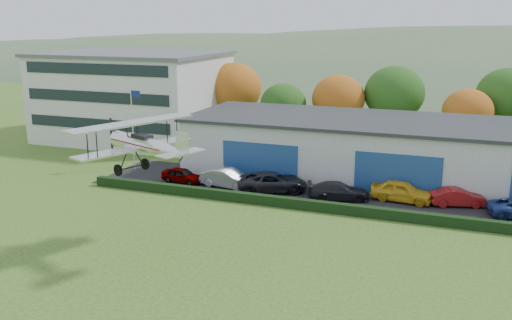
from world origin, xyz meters
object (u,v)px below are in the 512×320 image
(car_3, at_px, (338,191))
(car_5, at_px, (458,197))
(biplane, at_px, (143,143))
(flagpole, at_px, (133,121))
(car_4, at_px, (402,191))
(hangar, at_px, (406,150))
(car_2, at_px, (272,182))
(car_0, at_px, (182,175))
(office_block, at_px, (134,96))
(car_1, at_px, (228,178))

(car_3, bearing_deg, car_5, -98.16)
(car_3, relative_size, biplane, 0.58)
(flagpole, xyz_separation_m, car_4, (25.46, -1.25, -3.90))
(car_5, bearing_deg, car_4, 78.59)
(car_4, bearing_deg, car_3, 111.73)
(hangar, xyz_separation_m, car_2, (-9.99, -8.39, -1.78))
(flagpole, xyz_separation_m, car_0, (6.47, -2.60, -4.07))
(hangar, bearing_deg, car_5, -55.10)
(office_block, bearing_deg, car_0, -46.93)
(car_1, bearing_deg, biplane, -167.42)
(office_block, relative_size, car_1, 4.11)
(car_3, distance_m, biplane, 18.09)
(car_4, bearing_deg, car_0, 100.51)
(car_4, relative_size, car_5, 1.16)
(office_block, relative_size, flagpole, 2.57)
(car_0, distance_m, biplane, 16.54)
(car_3, xyz_separation_m, car_4, (4.87, 1.33, 0.12))
(office_block, xyz_separation_m, car_0, (14.59, -15.60, -4.50))
(office_block, bearing_deg, hangar, -12.01)
(flagpole, relative_size, biplane, 0.94)
(flagpole, xyz_separation_m, car_3, (20.60, -2.58, -4.02))
(car_4, bearing_deg, flagpole, 93.63)
(car_2, height_order, car_4, car_4)
(flagpole, relative_size, car_0, 2.06)
(car_4, height_order, biplane, biplane)
(office_block, relative_size, car_2, 3.44)
(car_3, xyz_separation_m, biplane, (-8.97, -14.42, 6.23))
(car_0, xyz_separation_m, car_1, (4.46, -0.03, 0.16))
(car_2, bearing_deg, hangar, -74.84)
(biplane, bearing_deg, car_2, 99.56)
(office_block, height_order, car_2, office_block)
(office_block, xyz_separation_m, biplane, (19.74, -30.00, 1.78))
(car_1, distance_m, biplane, 15.64)
(car_2, relative_size, car_4, 1.22)
(car_3, bearing_deg, car_2, 69.83)
(hangar, relative_size, car_3, 8.19)
(car_3, bearing_deg, car_0, 71.57)
(car_3, height_order, car_5, car_3)
(car_5, bearing_deg, biplane, 115.78)
(hangar, distance_m, car_5, 8.62)
(hangar, xyz_separation_m, car_4, (0.58, -7.23, -1.77))
(biplane, bearing_deg, car_4, 70.89)
(flagpole, bearing_deg, biplane, -55.64)
(office_block, xyz_separation_m, car_4, (33.58, -14.25, -4.33))
(office_block, height_order, car_4, office_block)
(office_block, height_order, car_5, office_block)
(flagpole, bearing_deg, car_1, -13.52)
(hangar, distance_m, car_4, 7.46)
(car_2, relative_size, car_3, 1.21)
(car_4, bearing_deg, hangar, 11.02)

